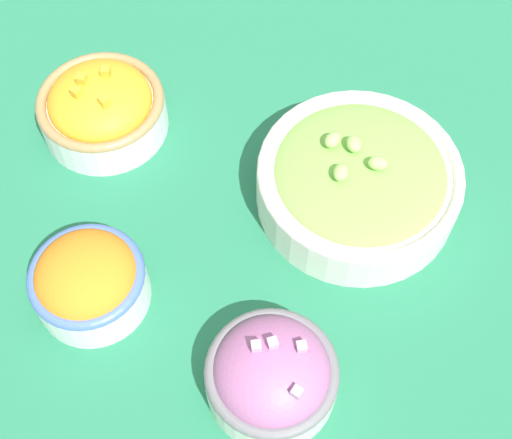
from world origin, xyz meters
The scene contains 5 objects.
ground_plane centered at (0.00, 0.00, 0.00)m, with size 3.00×3.00×0.00m, color #23704C.
bowl_carrots centered at (-0.12, -0.12, 0.03)m, with size 0.11×0.11×0.07m.
bowl_lettuce centered at (0.08, 0.08, 0.04)m, with size 0.21×0.21×0.08m.
bowl_squash centered at (-0.21, 0.07, 0.03)m, with size 0.14×0.14×0.08m.
bowl_red_onion centered at (0.07, -0.14, 0.03)m, with size 0.12×0.12×0.08m.
Camera 1 is at (0.13, -0.34, 0.64)m, focal length 50.00 mm.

